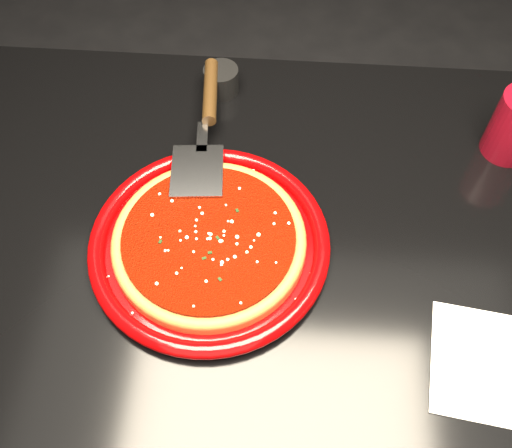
{
  "coord_description": "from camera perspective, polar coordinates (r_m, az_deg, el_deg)",
  "views": [
    {
      "loc": [
        -0.03,
        -0.37,
        1.41
      ],
      "look_at": [
        -0.06,
        0.05,
        0.77
      ],
      "focal_mm": 40.0,
      "sensor_mm": 36.0,
      "label": 1
    }
  ],
  "objects": [
    {
      "name": "basil_flecks",
      "position": [
        0.75,
        -4.77,
        -1.13
      ],
      "size": [
        0.2,
        0.2,
        0.0
      ],
      "primitive_type": null,
      "color": "black",
      "rests_on": "plate"
    },
    {
      "name": "pizza_server",
      "position": [
        0.85,
        -5.07,
        9.71
      ],
      "size": [
        0.11,
        0.32,
        0.02
      ],
      "primitive_type": null,
      "rotation": [
        0.0,
        0.0,
        0.09
      ],
      "color": "silver",
      "rests_on": "plate"
    },
    {
      "name": "table",
      "position": [
        1.1,
        3.08,
        -13.69
      ],
      "size": [
        1.2,
        0.8,
        0.75
      ],
      "primitive_type": "cube",
      "color": "black",
      "rests_on": "floor"
    },
    {
      "name": "pizza_sauce",
      "position": [
        0.75,
        -4.75,
        -1.35
      ],
      "size": [
        0.3,
        0.3,
        0.01
      ],
      "primitive_type": "cylinder",
      "rotation": [
        0.0,
        0.0,
        -0.4
      ],
      "color": "#630D02",
      "rests_on": "plate"
    },
    {
      "name": "plate",
      "position": [
        0.76,
        -4.67,
        -1.94
      ],
      "size": [
        0.42,
        0.42,
        0.02
      ],
      "primitive_type": "cylinder",
      "rotation": [
        0.0,
        0.0,
        -0.4
      ],
      "color": "#750202",
      "rests_on": "table"
    },
    {
      "name": "pizza_crust_rim",
      "position": [
        0.75,
        -4.72,
        -1.54
      ],
      "size": [
        0.34,
        0.34,
        0.02
      ],
      "primitive_type": "torus",
      "rotation": [
        0.0,
        0.0,
        -0.4
      ],
      "color": "brown",
      "rests_on": "plate"
    },
    {
      "name": "parmesan_dusting",
      "position": [
        0.74,
        -4.78,
        -1.09
      ],
      "size": [
        0.22,
        0.22,
        0.01
      ],
      "primitive_type": null,
      "color": "beige",
      "rests_on": "plate"
    },
    {
      "name": "napkin_a",
      "position": [
        0.75,
        22.46,
        -12.96
      ],
      "size": [
        0.16,
        0.16,
        0.0
      ],
      "primitive_type": "cube",
      "rotation": [
        0.0,
        0.0,
        -0.13
      ],
      "color": "silver",
      "rests_on": "table"
    },
    {
      "name": "ramekin",
      "position": [
        0.95,
        -3.49,
        14.17
      ],
      "size": [
        0.06,
        0.06,
        0.04
      ],
      "primitive_type": "cylinder",
      "rotation": [
        0.0,
        0.0,
        -0.1
      ],
      "color": "black",
      "rests_on": "table"
    },
    {
      "name": "pizza_crust",
      "position": [
        0.76,
        -4.69,
        -1.79
      ],
      "size": [
        0.34,
        0.34,
        0.01
      ],
      "primitive_type": "cylinder",
      "rotation": [
        0.0,
        0.0,
        -0.4
      ],
      "color": "brown",
      "rests_on": "plate"
    },
    {
      "name": "floor",
      "position": [
        1.46,
        2.37,
        -18.69
      ],
      "size": [
        4.0,
        4.0,
        0.01
      ],
      "primitive_type": "cube",
      "color": "black",
      "rests_on": "ground"
    }
  ]
}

